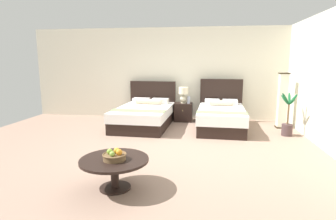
{
  "coord_description": "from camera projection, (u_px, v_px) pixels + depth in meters",
  "views": [
    {
      "loc": [
        0.64,
        -5.19,
        1.75
      ],
      "look_at": [
        -0.18,
        0.57,
        0.71
      ],
      "focal_mm": 29.28,
      "sensor_mm": 36.0,
      "label": 1
    }
  ],
  "objects": [
    {
      "name": "ground_plane",
      "position": [
        173.0,
        151.0,
        5.46
      ],
      "size": [
        9.66,
        10.09,
        0.02
      ],
      "primitive_type": "cube",
      "color": "gray"
    },
    {
      "name": "bed_near_window",
      "position": [
        145.0,
        115.0,
        7.48
      ],
      "size": [
        1.45,
        2.24,
        1.16
      ],
      "color": "black",
      "rests_on": "ground"
    },
    {
      "name": "potted_palm",
      "position": [
        287.0,
        122.0,
        6.49
      ],
      "size": [
        0.42,
        0.58,
        1.06
      ],
      "color": "#473434",
      "rests_on": "ground"
    },
    {
      "name": "floor_lamp_corner",
      "position": [
        282.0,
        101.0,
        7.21
      ],
      "size": [
        0.25,
        0.25,
        1.46
      ],
      "color": "black",
      "rests_on": "ground"
    },
    {
      "name": "wall_side_right",
      "position": [
        334.0,
        81.0,
        5.19
      ],
      "size": [
        0.12,
        5.69,
        2.76
      ],
      "primitive_type": "cube",
      "color": "silver",
      "rests_on": "ground"
    },
    {
      "name": "fruit_bowl",
      "position": [
        115.0,
        156.0,
        3.69
      ],
      "size": [
        0.33,
        0.33,
        0.16
      ],
      "color": "brown",
      "rests_on": "coffee_table"
    },
    {
      "name": "coffee_table",
      "position": [
        114.0,
        165.0,
        3.76
      ],
      "size": [
        0.95,
        0.95,
        0.44
      ],
      "color": "black",
      "rests_on": "ground"
    },
    {
      "name": "wall_back",
      "position": [
        186.0,
        74.0,
        8.38
      ],
      "size": [
        9.66,
        0.12,
        2.76
      ],
      "primitive_type": "cube",
      "color": "silver",
      "rests_on": "ground"
    },
    {
      "name": "bed_near_corner",
      "position": [
        221.0,
        117.0,
        7.19
      ],
      "size": [
        1.26,
        2.1,
        1.24
      ],
      "color": "black",
      "rests_on": "ground"
    },
    {
      "name": "vase",
      "position": [
        189.0,
        100.0,
        7.97
      ],
      "size": [
        0.08,
        0.08,
        0.21
      ],
      "color": "#B1B4CA",
      "rests_on": "nightstand"
    },
    {
      "name": "table_lamp",
      "position": [
        184.0,
        94.0,
        8.02
      ],
      "size": [
        0.28,
        0.28,
        0.47
      ],
      "color": "beige",
      "rests_on": "nightstand"
    },
    {
      "name": "nightstand",
      "position": [
        183.0,
        112.0,
        8.1
      ],
      "size": [
        0.52,
        0.45,
        0.54
      ],
      "color": "black",
      "rests_on": "ground"
    }
  ]
}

